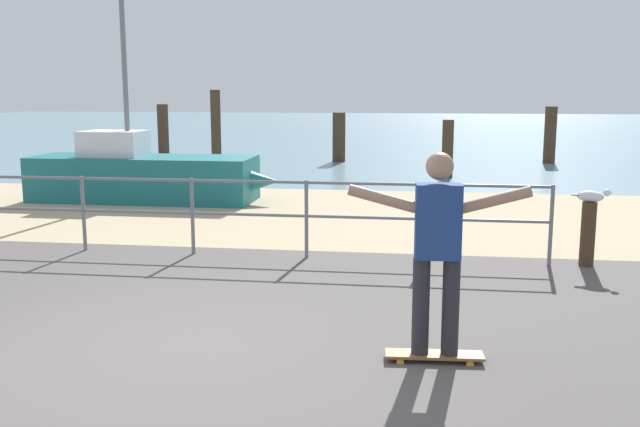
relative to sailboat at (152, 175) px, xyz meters
name	(u,v)px	position (x,y,z in m)	size (l,w,h in m)	color
ground_plane	(92,407)	(3.02, -8.98, -0.53)	(24.00, 10.00, 0.04)	#514C49
beach_strip	(293,214)	(3.02, -0.98, -0.53)	(24.00, 6.00, 0.04)	tan
sea_surface	(381,129)	(3.02, 27.02, -0.53)	(72.00, 50.00, 0.04)	slate
railing_fence	(83,202)	(0.73, -4.38, 0.17)	(12.44, 0.05, 1.05)	slate
sailboat	(152,175)	(0.00, 0.00, 0.00)	(4.95, 1.40, 5.84)	#19666B
skateboard	(434,355)	(5.44, -7.81, -0.46)	(0.81, 0.25, 0.08)	brown
skateboarder	(438,242)	(5.44, -7.81, 0.49)	(1.45, 0.22, 1.65)	#26262B
bollard_short	(588,235)	(7.39, -4.30, -0.11)	(0.18, 0.18, 0.83)	#422D1E
seagull	(592,196)	(7.40, -4.31, 0.38)	(0.47, 0.24, 0.18)	white
groyne_post_0	(163,129)	(-3.50, 10.09, 0.32)	(0.38, 0.38, 1.70)	#422D1E
groyne_post_1	(216,130)	(-0.35, 5.75, 0.57)	(0.28, 0.28, 2.19)	#422D1E
groyne_post_2	(339,137)	(2.79, 8.17, 0.23)	(0.39, 0.39, 1.51)	#422D1E
groyne_post_3	(448,149)	(5.94, 4.65, 0.20)	(0.28, 0.28, 1.46)	#422D1E
groyne_post_4	(550,135)	(9.08, 8.65, 0.32)	(0.35, 0.35, 1.70)	#422D1E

